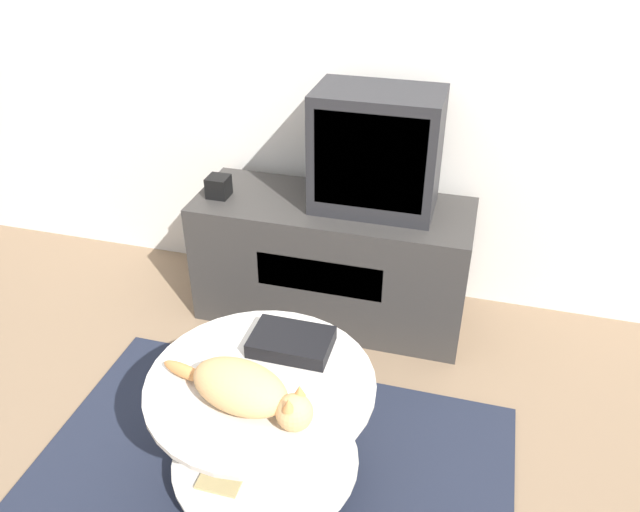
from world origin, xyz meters
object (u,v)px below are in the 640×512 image
(tv, at_px, (376,151))
(dvd_box, at_px, (291,342))
(speaker, at_px, (219,187))
(cat, at_px, (246,390))

(tv, bearing_deg, dvd_box, -96.19)
(speaker, distance_m, dvd_box, 1.00)
(speaker, bearing_deg, cat, -63.30)
(tv, xyz_separation_m, speaker, (-0.69, -0.09, -0.21))
(speaker, xyz_separation_m, dvd_box, (0.59, -0.80, -0.12))
(tv, bearing_deg, cat, -97.09)
(tv, height_order, speaker, tv)
(speaker, bearing_deg, tv, 7.75)
(cat, bearing_deg, tv, 96.82)
(speaker, distance_m, cat, 1.21)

